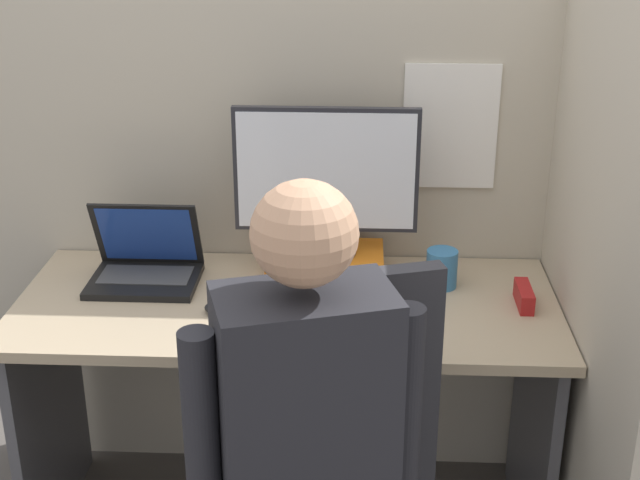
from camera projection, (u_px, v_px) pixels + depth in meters
cubicle_panel_back at (297, 229)px, 2.74m from camera, size 1.99×0.05×1.66m
cubicle_panel_right at (578, 294)px, 2.33m from camera, size 0.04×1.26×1.66m
desk at (288, 360)px, 2.52m from camera, size 1.49×0.64×0.76m
paper_box at (326, 265)px, 2.57m from camera, size 0.33×0.23×0.08m
monitor at (326, 177)px, 2.47m from camera, size 0.52×0.17×0.43m
laptop at (145, 266)px, 2.55m from camera, size 0.31×0.24×0.23m
mouse at (216, 308)px, 2.37m from camera, size 0.06×0.05×0.03m
stapler at (524, 296)px, 2.41m from camera, size 0.04×0.13×0.05m
carrot_toy at (242, 322)px, 2.30m from camera, size 0.04×0.14×0.04m
person at (295, 469)px, 1.73m from camera, size 0.46×0.52×1.35m
coffee_mug at (442, 269)px, 2.51m from camera, size 0.09×0.09×0.11m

